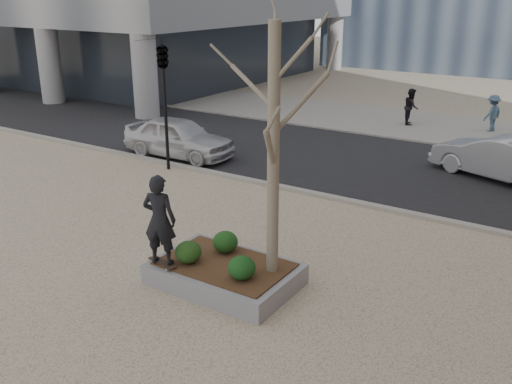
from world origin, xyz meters
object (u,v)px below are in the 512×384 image
Objects in this scene: skateboard at (162,264)px; skateboarder at (160,220)px; planter at (225,274)px; police_car at (179,137)px.

skateboarder is (-0.00, -0.00, 1.01)m from skateboard.
skateboarder is at bearing -90.54° from skateboard.
planter is at bearing 47.65° from skateboard.
planter is 1.35m from skateboard.
skateboarder is (-1.10, -0.75, 1.28)m from planter.
skateboard is at bearing -145.85° from planter.
skateboard reaches higher than planter.
planter is 0.69× the size of police_car.
skateboard is 1.01m from skateboarder.
police_car is at bearing -68.93° from skateboarder.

